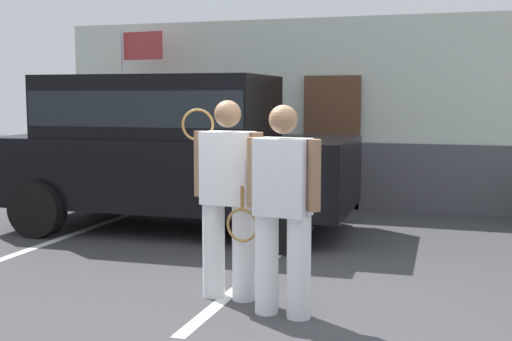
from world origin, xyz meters
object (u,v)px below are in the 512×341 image
at_px(flag_pole, 132,83).
at_px(tennis_player_woman, 282,208).
at_px(tennis_player_man, 228,196).
at_px(parked_suv, 171,144).

bearing_deg(flag_pole, tennis_player_woman, -50.82).
distance_m(tennis_player_man, tennis_player_woman, 0.66).
height_order(parked_suv, flag_pole, flag_pole).
relative_size(parked_suv, tennis_player_woman, 2.70).
bearing_deg(tennis_player_woman, flag_pole, -43.10).
relative_size(parked_suv, flag_pole, 1.62).
bearing_deg(tennis_player_man, flag_pole, -49.04).
xyz_separation_m(tennis_player_man, tennis_player_woman, (0.58, -0.31, -0.03)).
height_order(tennis_player_man, flag_pole, flag_pole).
bearing_deg(flag_pole, tennis_player_man, -53.46).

